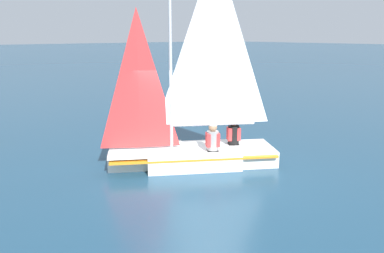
# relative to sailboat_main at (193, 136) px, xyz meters

# --- Properties ---
(ground_plane) EXTENTS (260.00, 260.00, 0.00)m
(ground_plane) POSITION_rel_sailboat_main_xyz_m (0.01, 0.02, -0.78)
(ground_plane) COLOR navy
(sailboat_main) EXTENTS (3.58, 4.41, 5.53)m
(sailboat_main) POSITION_rel_sailboat_main_xyz_m (0.00, 0.00, 0.00)
(sailboat_main) COLOR white
(sailboat_main) RESTS_ON ground_plane
(sailor_helm) EXTENTS (0.41, 0.43, 1.16)m
(sailor_helm) POSITION_rel_sailboat_main_xyz_m (-0.48, -0.26, -0.15)
(sailor_helm) COLOR black
(sailor_helm) RESTS_ON ground_plane
(sailor_crew) EXTENTS (0.41, 0.43, 1.16)m
(sailor_crew) POSITION_rel_sailboat_main_xyz_m (-0.42, -1.10, -0.15)
(sailor_crew) COLOR black
(sailor_crew) RESTS_ON ground_plane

